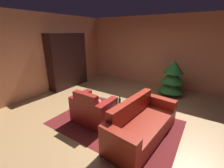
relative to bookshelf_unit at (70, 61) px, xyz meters
name	(u,v)px	position (x,y,z in m)	size (l,w,h in m)	color
ground_plane	(116,117)	(2.86, -1.07, -1.05)	(7.53, 7.53, 0.00)	#AA8153
wall_back	(158,52)	(2.86, 2.10, 0.34)	(6.31, 0.06, 2.77)	#D17E54
wall_left	(40,55)	(-0.26, -1.07, 0.34)	(0.06, 6.40, 2.77)	#D17E54
area_rug	(115,122)	(2.99, -1.32, -1.04)	(2.98, 2.05, 0.01)	maroon
bookshelf_unit	(70,61)	(0.00, 0.00, 0.00)	(0.39, 1.68, 2.10)	black
armchair_red	(93,110)	(2.50, -1.58, -0.73)	(1.01, 0.68, 0.86)	maroon
couch_red	(141,125)	(3.72, -1.46, -0.76)	(0.95, 1.97, 0.83)	maroon
coffee_table	(113,107)	(2.85, -1.22, -0.68)	(0.66, 0.66, 0.40)	black
book_stack_on_table	(113,103)	(2.86, -1.24, -0.58)	(0.21, 0.19, 0.13)	red
bottle_on_table	(120,102)	(3.03, -1.20, -0.52)	(0.06, 0.06, 0.32)	#17591F
decorated_tree	(172,77)	(3.72, 1.25, -0.39)	(0.87, 0.87, 1.26)	brown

